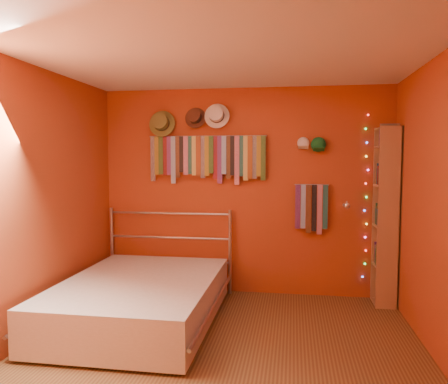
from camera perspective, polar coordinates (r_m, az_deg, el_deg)
The scene contains 16 objects.
ground at distance 3.95m, azimuth -0.40°, elevation -20.35°, with size 3.50×3.50×0.00m, color brown.
back_wall at distance 5.33m, azimuth 2.67°, elevation 0.07°, with size 3.50×0.02×2.50m, color #953E18.
right_wall at distance 3.74m, azimuth 27.08°, elevation -2.25°, with size 0.02×3.50×2.50m, color #953E18.
left_wall at distance 4.26m, azimuth -24.35°, elevation -1.41°, with size 0.02×3.50×2.50m, color #953E18.
ceiling at distance 3.68m, azimuth -0.42°, elevation 17.71°, with size 3.50×3.50×0.02m, color white.
tie_rack at distance 5.32m, azimuth -2.18°, elevation 4.72°, with size 1.45×0.03×0.59m.
small_tie_rack at distance 5.26m, azimuth 11.36°, elevation -1.90°, with size 0.40×0.03×0.59m.
fedora_olive at distance 5.44m, azimuth -8.22°, elevation 8.95°, with size 0.33×0.18×0.32m.
fedora_brown at distance 5.35m, azimuth -3.82°, elevation 9.75°, with size 0.26×0.14×0.25m.
fedora_white at distance 5.29m, azimuth -1.00°, elevation 10.03°, with size 0.30×0.17×0.30m.
cap_white at distance 5.24m, azimuth 10.31°, elevation 6.30°, with size 0.16×0.20×0.16m.
cap_green at distance 5.24m, azimuth 12.24°, elevation 6.06°, with size 0.18×0.22×0.18m.
fairy_lights at distance 5.33m, azimuth 18.04°, elevation -0.64°, with size 0.06×0.02×1.92m.
reading_lamp at distance 5.10m, azimuth 15.71°, elevation -1.70°, with size 0.07×0.32×0.09m.
bookshelf at distance 5.22m, azimuth 20.81°, elevation -2.88°, with size 0.25×0.34×2.00m.
bed at distance 4.60m, azimuth -10.89°, elevation -13.58°, with size 1.56×2.13×1.03m.
Camera 1 is at (0.59, -3.54, 1.65)m, focal length 35.00 mm.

